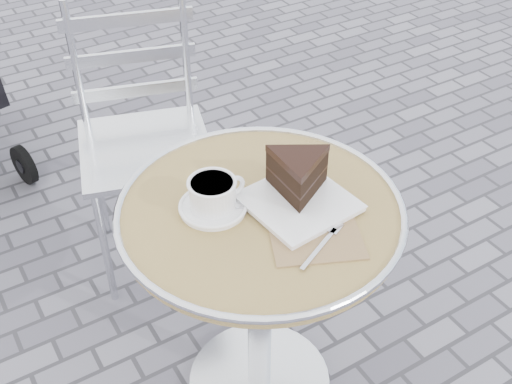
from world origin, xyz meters
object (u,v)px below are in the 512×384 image
cappuccino_set (213,197)px  cake_plate_set (299,181)px  cafe_table (260,256)px  bistro_chair (139,108)px

cappuccino_set → cake_plate_set: cake_plate_set is taller
cafe_table → cappuccino_set: 0.23m
cappuccino_set → bistro_chair: bearing=81.6°
bistro_chair → cafe_table: bearing=-73.2°
cafe_table → bistro_chair: (0.00, 0.80, 0.03)m
cafe_table → cake_plate_set: cake_plate_set is taller
cake_plate_set → bistro_chair: bearing=91.0°
cappuccino_set → cake_plate_set: size_ratio=0.49×
cafe_table → cake_plate_set: size_ratio=2.03×
cake_plate_set → bistro_chair: bistro_chair is taller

